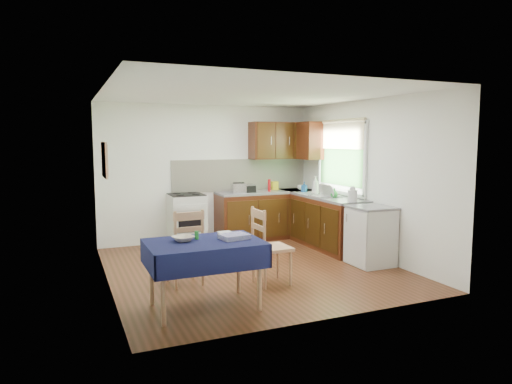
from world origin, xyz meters
name	(u,v)px	position (x,y,z in m)	size (l,w,h in m)	color
floor	(251,268)	(0.00, 0.00, 0.00)	(4.20, 4.20, 0.00)	#492813
ceiling	(251,94)	(0.00, 0.00, 2.50)	(4.00, 4.20, 0.02)	white
wall_back	(208,173)	(0.00, 2.10, 1.25)	(4.00, 0.02, 2.50)	white
wall_front	(330,200)	(0.00, -2.10, 1.25)	(4.00, 0.02, 2.50)	white
wall_left	(105,189)	(-2.00, 0.00, 1.25)	(0.02, 4.20, 2.50)	white
wall_right	(366,178)	(2.00, 0.00, 1.25)	(0.02, 4.20, 2.50)	white
base_cabinets	(294,219)	(1.36, 1.26, 0.43)	(1.90, 2.30, 0.86)	black
worktop_back	(266,192)	(1.05, 1.80, 0.88)	(1.90, 0.60, 0.04)	slate
worktop_right	(328,197)	(1.70, 0.65, 0.88)	(0.60, 1.70, 0.04)	slate
worktop_corner	(297,191)	(1.70, 1.80, 0.88)	(0.60, 0.60, 0.04)	slate
splashback	(241,175)	(0.65, 2.08, 1.20)	(2.70, 0.02, 0.60)	white
upper_cabinets	(289,141)	(1.52, 1.80, 1.85)	(1.20, 0.85, 0.70)	black
stove	(187,220)	(-0.50, 1.80, 0.46)	(0.60, 0.61, 0.92)	silver
window	(341,152)	(1.97, 0.70, 1.65)	(0.04, 1.48, 1.26)	#275422
fridge	(371,236)	(1.70, -0.55, 0.44)	(0.58, 0.60, 0.89)	silver
corkboard	(105,160)	(-1.97, 0.30, 1.60)	(0.04, 0.62, 0.47)	tan
dining_table	(204,251)	(-1.09, -1.29, 0.65)	(1.25, 0.85, 0.76)	#0D0E35
chair_far	(186,245)	(-1.08, -0.40, 0.52)	(0.47, 0.47, 0.99)	tan
chair_near	(268,244)	(-0.10, -0.80, 0.53)	(0.45, 0.45, 1.00)	tan
toaster	(239,188)	(0.46, 1.72, 0.99)	(0.26, 0.16, 0.20)	silver
sandwich_press	(247,188)	(0.64, 1.76, 0.98)	(0.27, 0.23, 0.15)	black
sauce_bottle	(269,185)	(1.07, 1.72, 1.02)	(0.05, 0.05, 0.23)	red
yellow_packet	(275,186)	(1.31, 1.97, 0.98)	(0.12, 0.08, 0.16)	yellow
dish_rack	(326,195)	(1.63, 0.61, 0.93)	(0.46, 0.35, 0.22)	gray
kettle	(353,195)	(1.67, -0.10, 1.01)	(0.15, 0.15, 0.25)	silver
cup	(300,187)	(1.74, 1.72, 0.95)	(0.12, 0.12, 0.10)	white
soap_bottle_a	(315,185)	(1.65, 1.00, 1.06)	(0.12, 0.12, 0.32)	silver
soap_bottle_b	(304,187)	(1.64, 1.40, 0.99)	(0.08, 0.09, 0.19)	#1C56A3
soap_bottle_c	(334,193)	(1.69, 0.45, 0.98)	(0.13, 0.13, 0.16)	green
plate_bowl	(183,239)	(-1.30, -1.19, 0.78)	(0.23, 0.23, 0.06)	beige
book	(220,234)	(-0.82, -1.01, 0.76)	(0.16, 0.22, 0.02)	white
spice_jar	(197,235)	(-1.14, -1.15, 0.80)	(0.05, 0.05, 0.09)	green
tea_towel	(234,236)	(-0.75, -1.30, 0.78)	(0.30, 0.24, 0.05)	navy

